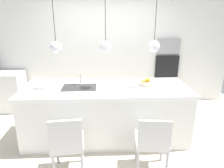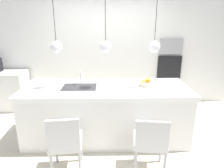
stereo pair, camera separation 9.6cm
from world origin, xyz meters
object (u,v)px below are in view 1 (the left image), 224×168
(microwave, at_px, (168,46))
(chair_near, at_px, (67,142))
(chair_middle, at_px, (152,140))
(oven, at_px, (167,67))
(fruit_bowl, at_px, (147,83))

(microwave, relative_size, chair_near, 0.60)
(microwave, distance_m, chair_middle, 2.82)
(microwave, height_order, oven, microwave)
(chair_near, bearing_deg, microwave, 51.16)
(microwave, bearing_deg, oven, 0.00)
(fruit_bowl, relative_size, microwave, 0.48)
(fruit_bowl, bearing_deg, oven, 61.62)
(microwave, bearing_deg, chair_near, -128.84)
(chair_middle, bearing_deg, chair_near, -179.78)
(fruit_bowl, bearing_deg, chair_middle, -96.36)
(fruit_bowl, xyz_separation_m, oven, (0.82, 1.52, -0.09))
(oven, xyz_separation_m, chair_near, (-2.02, -2.51, -0.38))
(chair_near, distance_m, chair_middle, 1.09)
(chair_near, bearing_deg, oven, 51.16)
(fruit_bowl, relative_size, chair_near, 0.29)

